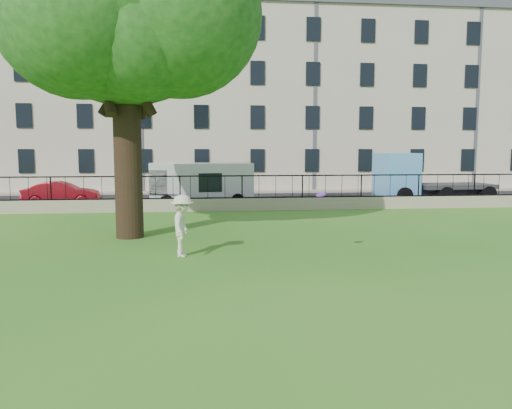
{
  "coord_description": "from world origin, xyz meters",
  "views": [
    {
      "loc": [
        -1.95,
        -12.21,
        3.01
      ],
      "look_at": [
        -0.24,
        3.5,
        1.24
      ],
      "focal_mm": 35.0,
      "sensor_mm": 36.0,
      "label": 1
    }
  ],
  "objects": [
    {
      "name": "retaining_wall",
      "position": [
        0.0,
        12.0,
        0.3
      ],
      "size": [
        50.0,
        0.4,
        0.6
      ],
      "primitive_type": "cube",
      "color": "gray",
      "rests_on": "ground"
    },
    {
      "name": "ground",
      "position": [
        0.0,
        0.0,
        0.0
      ],
      "size": [
        120.0,
        120.0,
        0.0
      ],
      "primitive_type": "plane",
      "color": "#2B6E1A",
      "rests_on": "ground"
    },
    {
      "name": "building_row",
      "position": [
        0.0,
        27.57,
        6.92
      ],
      "size": [
        56.4,
        10.4,
        13.8
      ],
      "color": "beige",
      "rests_on": "ground"
    },
    {
      "name": "white_van",
      "position": [
        -2.0,
        14.4,
        1.13
      ],
      "size": [
        5.51,
        2.51,
        2.25
      ],
      "primitive_type": "cube",
      "rotation": [
        0.0,
        0.0,
        0.08
      ],
      "color": "silver",
      "rests_on": "street"
    },
    {
      "name": "man",
      "position": [
        -2.5,
        1.7,
        0.87
      ],
      "size": [
        0.75,
        1.19,
        1.75
      ],
      "primitive_type": "imported",
      "rotation": [
        0.0,
        0.0,
        1.47
      ],
      "color": "beige",
      "rests_on": "ground"
    },
    {
      "name": "red_sedan",
      "position": [
        -9.33,
        15.0,
        0.64
      ],
      "size": [
        3.94,
        1.53,
        1.28
      ],
      "primitive_type": "imported",
      "rotation": [
        0.0,
        0.0,
        1.62
      ],
      "color": "#A61420",
      "rests_on": "street"
    },
    {
      "name": "tree",
      "position": [
        -4.54,
        5.02,
        7.82
      ],
      "size": [
        8.9,
        7.18,
        11.52
      ],
      "color": "black",
      "rests_on": "ground"
    },
    {
      "name": "iron_railing",
      "position": [
        0.0,
        12.0,
        1.15
      ],
      "size": [
        50.0,
        0.05,
        1.13
      ],
      "color": "black",
      "rests_on": "retaining_wall"
    },
    {
      "name": "blue_truck",
      "position": [
        11.41,
        15.4,
        1.38
      ],
      "size": [
        6.72,
        2.71,
        2.77
      ],
      "primitive_type": "cube",
      "rotation": [
        0.0,
        0.0,
        0.06
      ],
      "color": "#63A9E7",
      "rests_on": "street"
    },
    {
      "name": "street",
      "position": [
        0.0,
        16.7,
        0.01
      ],
      "size": [
        60.0,
        9.0,
        0.01
      ],
      "primitive_type": "cube",
      "color": "black",
      "rests_on": "ground"
    },
    {
      "name": "frisbee",
      "position": [
        1.3,
        1.15,
        1.75
      ],
      "size": [
        0.34,
        0.34,
        0.12
      ],
      "primitive_type": "cylinder",
      "rotation": [
        0.21,
        -0.14,
        -0.32
      ],
      "color": "purple"
    },
    {
      "name": "sidewalk",
      "position": [
        0.0,
        21.9,
        0.06
      ],
      "size": [
        60.0,
        1.4,
        0.12
      ],
      "primitive_type": "cube",
      "color": "gray",
      "rests_on": "ground"
    }
  ]
}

